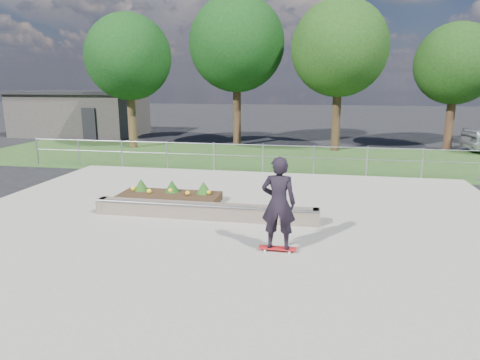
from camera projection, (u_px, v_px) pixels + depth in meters
name	position (u px, v px, depth m)	size (l,w,h in m)	color
ground	(220.00, 240.00, 9.94)	(120.00, 120.00, 0.00)	black
grass_verge	(272.00, 158.00, 20.48)	(30.00, 8.00, 0.02)	#27461C
concrete_slab	(220.00, 239.00, 9.94)	(15.00, 15.00, 0.06)	gray
fence	(263.00, 155.00, 16.95)	(20.06, 0.06, 1.20)	gray
building	(81.00, 113.00, 29.35)	(8.40, 5.40, 3.00)	#312E2B
tree_far_left	(128.00, 57.00, 22.74)	(4.55, 4.55, 7.15)	#392916
tree_mid_left	(237.00, 44.00, 23.50)	(5.25, 5.25, 8.25)	black
tree_mid_right	(340.00, 48.00, 21.64)	(4.90, 4.90, 7.70)	black
tree_far_right	(456.00, 64.00, 22.17)	(4.20, 4.20, 6.60)	#311E13
grind_ledge	(204.00, 211.00, 11.27)	(6.00, 0.44, 0.43)	brown
planter_bed	(170.00, 196.00, 12.88)	(3.00, 1.20, 0.61)	black
skateboarder	(278.00, 203.00, 8.89)	(0.80, 0.47, 2.06)	white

